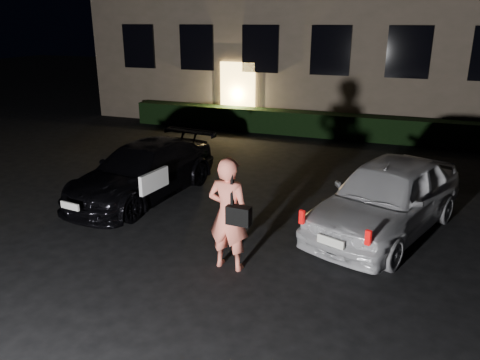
% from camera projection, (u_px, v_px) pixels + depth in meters
% --- Properties ---
extents(ground, '(80.00, 80.00, 0.00)m').
position_uv_depth(ground, '(203.00, 277.00, 7.72)').
color(ground, black).
rests_on(ground, ground).
extents(hedge, '(15.00, 0.70, 0.85)m').
position_uv_depth(hedge, '(324.00, 125.00, 16.89)').
color(hedge, black).
rests_on(hedge, ground).
extents(sedan, '(2.33, 4.58, 1.27)m').
position_uv_depth(sedan, '(143.00, 171.00, 11.07)').
color(sedan, black).
rests_on(sedan, ground).
extents(hatch, '(3.16, 4.68, 1.48)m').
position_uv_depth(hatch, '(387.00, 197.00, 9.17)').
color(hatch, silver).
rests_on(hatch, ground).
extents(man, '(0.81, 0.50, 1.96)m').
position_uv_depth(man, '(229.00, 214.00, 7.72)').
color(man, '#FF7B63').
rests_on(man, ground).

